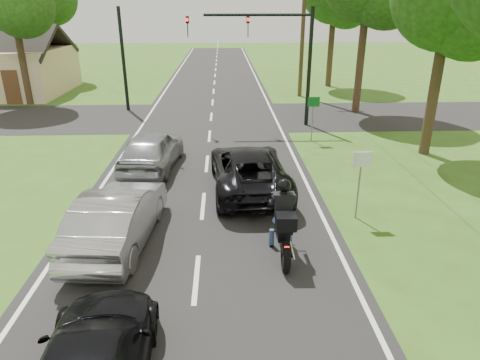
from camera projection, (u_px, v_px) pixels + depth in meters
name	position (u px, v px, depth m)	size (l,w,h in m)	color
ground	(196.00, 279.00, 10.15)	(140.00, 140.00, 0.00)	#395317
road	(208.00, 149.00, 19.39)	(8.00, 100.00, 0.01)	black
cross_road	(211.00, 117.00, 24.94)	(60.00, 7.00, 0.01)	black
motorcycle_rider	(283.00, 226.00, 10.86)	(0.69, 2.43, 2.09)	black
dark_suv	(249.00, 169.00, 14.86)	(2.48, 5.37, 1.49)	black
silver_sedan	(118.00, 217.00, 11.42)	(1.64, 4.70, 1.55)	#A3A3A7
silver_suv	(152.00, 150.00, 16.70)	(1.85, 4.59, 1.56)	#929399
traffic_signal	(274.00, 46.00, 21.65)	(6.38, 0.44, 6.00)	black
signal_pole_far	(123.00, 60.00, 25.47)	(0.20, 0.20, 6.00)	black
utility_pole_far	(303.00, 21.00, 28.81)	(1.60, 0.28, 10.00)	#4E3B23
sign_white	(361.00, 169.00, 12.47)	(0.55, 0.07, 2.12)	slate
sign_green	(313.00, 108.00, 19.88)	(0.55, 0.07, 2.12)	slate
tree_row_c	(459.00, 0.00, 16.29)	(4.80, 4.65, 8.76)	#332316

